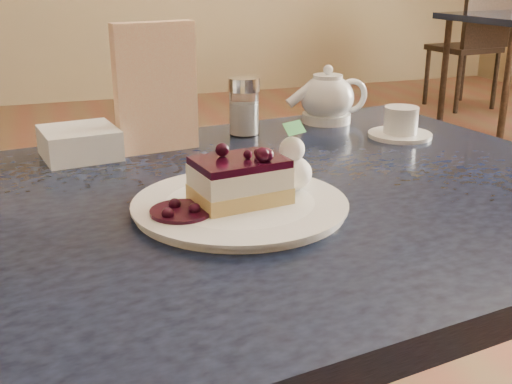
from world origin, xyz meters
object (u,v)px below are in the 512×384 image
object	(u,v)px
dessert_plate	(240,206)
tea_set	(341,104)
cheesecake_slice	(240,181)
main_table	(225,249)

from	to	relation	value
dessert_plate	tea_set	xyz separation A→B (m)	(0.36, 0.41, 0.04)
cheesecake_slice	tea_set	world-z (taller)	tea_set
tea_set	main_table	bearing A→B (deg)	-135.33
dessert_plate	cheesecake_slice	world-z (taller)	cheesecake_slice
dessert_plate	tea_set	world-z (taller)	tea_set
main_table	cheesecake_slice	size ratio (longest dim) A/B	9.94
dessert_plate	tea_set	distance (m)	0.55
cheesecake_slice	tea_set	size ratio (longest dim) A/B	0.49
dessert_plate	cheesecake_slice	xyz separation A→B (m)	(0.00, 0.00, 0.04)
main_table	dessert_plate	bearing A→B (deg)	-90.00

